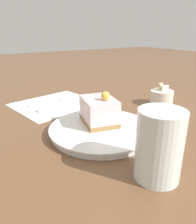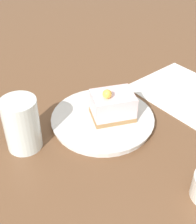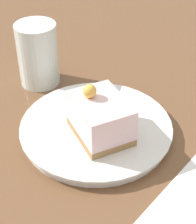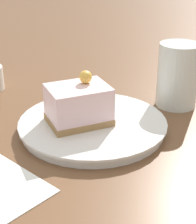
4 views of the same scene
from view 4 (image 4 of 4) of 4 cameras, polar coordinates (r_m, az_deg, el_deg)
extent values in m
plane|color=brown|center=(0.63, -0.50, -1.89)|extent=(4.00, 4.00, 0.00)
cylinder|color=silver|center=(0.61, -0.81, -2.02)|extent=(0.23, 0.23, 0.02)
cylinder|color=silver|center=(0.61, -0.81, -1.48)|extent=(0.24, 0.24, 0.00)
cube|color=#9E7547|center=(0.60, -2.94, -1.10)|extent=(0.11, 0.09, 0.01)
cube|color=silver|center=(0.59, -3.00, 1.59)|extent=(0.11, 0.09, 0.05)
sphere|color=#EFB747|center=(0.59, -1.87, 5.35)|extent=(0.02, 0.02, 0.02)
cylinder|color=silver|center=(0.70, 12.07, 5.50)|extent=(0.07, 0.07, 0.12)
camera|label=1|loc=(0.73, 39.89, 15.07)|focal=35.00mm
camera|label=2|loc=(1.13, -5.15, 34.23)|focal=50.00mm
camera|label=3|loc=(0.73, -45.28, 27.05)|focal=60.00mm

